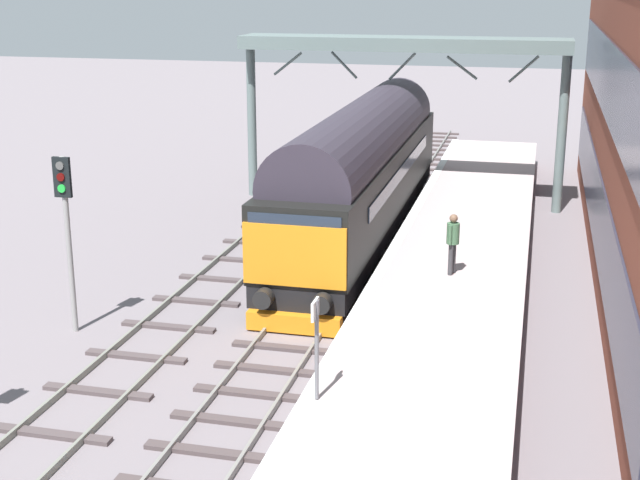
# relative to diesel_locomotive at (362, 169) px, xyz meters

# --- Properties ---
(ground_plane) EXTENTS (140.00, 140.00, 0.00)m
(ground_plane) POSITION_rel_diesel_locomotive_xyz_m (-0.00, -7.12, -2.48)
(ground_plane) COLOR slate
(ground_plane) RESTS_ON ground
(track_main) EXTENTS (2.50, 60.00, 0.15)m
(track_main) POSITION_rel_diesel_locomotive_xyz_m (-0.00, -7.12, -2.42)
(track_main) COLOR slate
(track_main) RESTS_ON ground
(track_adjacent_west) EXTENTS (2.50, 60.00, 0.15)m
(track_adjacent_west) POSITION_rel_diesel_locomotive_xyz_m (-3.21, -7.12, -2.42)
(track_adjacent_west) COLOR slate
(track_adjacent_west) RESTS_ON ground
(station_platform) EXTENTS (4.00, 44.00, 1.01)m
(station_platform) POSITION_rel_diesel_locomotive_xyz_m (3.60, -7.12, -1.98)
(station_platform) COLOR #BBA8A8
(station_platform) RESTS_ON ground
(diesel_locomotive) EXTENTS (2.74, 17.50, 4.68)m
(diesel_locomotive) POSITION_rel_diesel_locomotive_xyz_m (0.00, 0.00, 0.00)
(diesel_locomotive) COLOR black
(diesel_locomotive) RESTS_ON ground
(signal_post_far) EXTENTS (0.44, 0.22, 4.50)m
(signal_post_far) POSITION_rel_diesel_locomotive_xyz_m (-5.44, -9.79, 0.41)
(signal_post_far) COLOR gray
(signal_post_far) RESTS_ON ground
(platform_number_sign) EXTENTS (0.10, 0.44, 1.97)m
(platform_number_sign) POSITION_rel_diesel_locomotive_xyz_m (1.92, -14.02, -0.16)
(platform_number_sign) COLOR slate
(platform_number_sign) RESTS_ON station_platform
(waiting_passenger) EXTENTS (0.42, 0.49, 1.64)m
(waiting_passenger) POSITION_rel_diesel_locomotive_xyz_m (3.64, -5.93, -0.49)
(waiting_passenger) COLOR #37373A
(waiting_passenger) RESTS_ON station_platform
(overhead_footbridge) EXTENTS (12.51, 2.00, 6.46)m
(overhead_footbridge) POSITION_rel_diesel_locomotive_xyz_m (0.44, 5.52, 3.38)
(overhead_footbridge) COLOR slate
(overhead_footbridge) RESTS_ON ground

